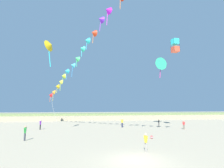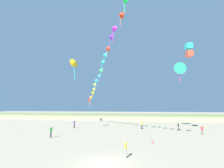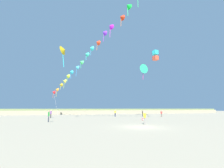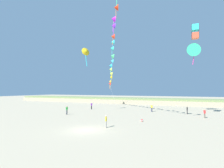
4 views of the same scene
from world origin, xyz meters
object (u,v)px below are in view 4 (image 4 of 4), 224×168
object	(u,v)px
person_far_left	(187,110)
beach_ball	(142,120)
large_kite_mid_trail	(195,32)
person_near_left	(152,107)
person_far_center	(91,105)
large_kite_high_solo	(86,51)
person_far_right	(67,110)
person_mid_center	(106,120)
large_kite_low_lead	(194,50)
person_near_right	(205,113)

from	to	relation	value
person_far_left	beach_ball	distance (m)	13.27
beach_ball	large_kite_mid_trail	bearing A→B (deg)	41.39
person_near_left	person_far_center	xyz separation A→B (m)	(-15.05, -0.98, -0.01)
person_far_center	beach_ball	size ratio (longest dim) A/B	4.76
person_far_left	large_kite_high_solo	distance (m)	24.60
person_near_left	person_far_center	bearing A→B (deg)	-176.28
person_near_left	person_far_right	distance (m)	18.39
large_kite_mid_trail	large_kite_high_solo	bearing A→B (deg)	-176.41
person_mid_center	person_far_right	distance (m)	14.40
beach_ball	person_mid_center	bearing A→B (deg)	-115.96
person_near_left	person_mid_center	distance (m)	18.92
large_kite_low_lead	large_kite_mid_trail	distance (m)	6.46
person_near_left	person_mid_center	bearing A→B (deg)	-96.32
person_far_center	large_kite_high_solo	distance (m)	13.95
person_far_right	large_kite_high_solo	size ratio (longest dim) A/B	0.40
person_near_left	large_kite_mid_trail	distance (m)	17.63
person_mid_center	large_kite_low_lead	size ratio (longest dim) A/B	0.37
person_mid_center	large_kite_high_solo	distance (m)	20.41
person_near_right	large_kite_mid_trail	bearing A→B (deg)	-154.10
person_mid_center	large_kite_high_solo	size ratio (longest dim) A/B	0.37
person_mid_center	person_far_right	size ratio (longest dim) A/B	0.94
person_near_right	beach_ball	size ratio (longest dim) A/B	4.32
person_mid_center	beach_ball	world-z (taller)	person_mid_center
person_mid_center	large_kite_high_solo	bearing A→B (deg)	132.24
person_far_left	person_far_right	size ratio (longest dim) A/B	0.87
person_mid_center	large_kite_mid_trail	distance (m)	22.37
large_kite_high_solo	person_far_right	bearing A→B (deg)	-108.44
person_far_left	large_kite_mid_trail	bearing A→B (deg)	-71.64
large_kite_low_lead	person_far_center	bearing A→B (deg)	-176.09
person_near_right	large_kite_mid_trail	distance (m)	14.37
person_far_center	person_near_left	bearing A→B (deg)	3.72
person_near_right	person_far_right	distance (m)	25.47
person_far_left	person_far_center	xyz separation A→B (m)	(-22.36, -0.23, 0.11)
person_far_center	large_kite_low_lead	distance (m)	26.71
person_far_left	person_mid_center	bearing A→B (deg)	-117.47
person_near_left	beach_ball	size ratio (longest dim) A/B	4.79
person_near_left	large_kite_high_solo	world-z (taller)	large_kite_high_solo
large_kite_high_solo	person_far_center	bearing A→B (deg)	109.89
person_far_center	large_kite_low_lead	size ratio (longest dim) A/B	0.39
beach_ball	person_far_center	bearing A→B (deg)	144.56
person_near_right	person_mid_center	distance (m)	18.57
large_kite_low_lead	large_kite_high_solo	xyz separation A→B (m)	(-21.58, -7.50, 0.28)
person_far_center	large_kite_high_solo	xyz separation A→B (m)	(2.13, -5.88, 12.47)
person_far_left	person_far_right	distance (m)	24.21
person_near_right	person_far_center	xyz separation A→B (m)	(-25.24, 3.88, 0.09)
person_near_right	person_mid_center	bearing A→B (deg)	-131.35
person_near_right	large_kite_low_lead	world-z (taller)	large_kite_low_lead
person_near_left	large_kite_mid_trail	xyz separation A→B (m)	(8.88, -5.50, 14.20)
large_kite_low_lead	large_kite_mid_trail	size ratio (longest dim) A/B	1.79
person_far_center	large_kite_high_solo	bearing A→B (deg)	-70.11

